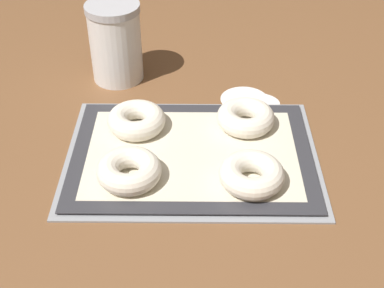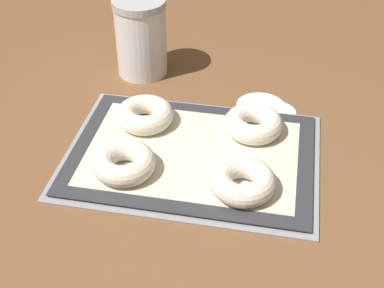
{
  "view_description": "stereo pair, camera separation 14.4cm",
  "coord_description": "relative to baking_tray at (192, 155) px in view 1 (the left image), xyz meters",
  "views": [
    {
      "loc": [
        -0.01,
        -0.78,
        0.67
      ],
      "look_at": [
        -0.01,
        0.02,
        0.03
      ],
      "focal_mm": 50.0,
      "sensor_mm": 36.0,
      "label": 1
    },
    {
      "loc": [
        0.14,
        -0.76,
        0.67
      ],
      "look_at": [
        -0.01,
        0.02,
        0.03
      ],
      "focal_mm": 50.0,
      "sensor_mm": 36.0,
      "label": 2
    }
  ],
  "objects": [
    {
      "name": "flour_patch_near",
      "position": [
        0.14,
        0.19,
        -0.0
      ],
      "size": [
        0.11,
        0.08,
        0.0
      ],
      "color": "white",
      "rests_on": "ground_plane"
    },
    {
      "name": "bagel_back_left",
      "position": [
        -0.11,
        0.08,
        0.03
      ],
      "size": [
        0.12,
        0.12,
        0.04
      ],
      "color": "silver",
      "rests_on": "baking_mat"
    },
    {
      "name": "ground_plane",
      "position": [
        0.01,
        -0.02,
        -0.0
      ],
      "size": [
        2.8,
        2.8,
        0.0
      ],
      "primitive_type": "plane",
      "color": "brown"
    },
    {
      "name": "flour_canister",
      "position": [
        -0.18,
        0.29,
        0.09
      ],
      "size": [
        0.12,
        0.12,
        0.18
      ],
      "color": "white",
      "rests_on": "ground_plane"
    },
    {
      "name": "bagel_back_right",
      "position": [
        0.11,
        0.09,
        0.03
      ],
      "size": [
        0.12,
        0.12,
        0.04
      ],
      "color": "silver",
      "rests_on": "baking_mat"
    },
    {
      "name": "bagel_front_right",
      "position": [
        0.11,
        -0.09,
        0.03
      ],
      "size": [
        0.12,
        0.12,
        0.04
      ],
      "color": "silver",
      "rests_on": "baking_mat"
    },
    {
      "name": "baking_mat",
      "position": [
        0.0,
        0.0,
        0.01
      ],
      "size": [
        0.46,
        0.33,
        0.0
      ],
      "color": "#333338",
      "rests_on": "baking_tray"
    },
    {
      "name": "flour_patch_far",
      "position": [
        0.12,
        0.2,
        -0.0
      ],
      "size": [
        0.11,
        0.1,
        0.0
      ],
      "color": "white",
      "rests_on": "ground_plane"
    },
    {
      "name": "baking_tray",
      "position": [
        0.0,
        0.0,
        0.0
      ],
      "size": [
        0.49,
        0.35,
        0.01
      ],
      "color": "#93969B",
      "rests_on": "ground_plane"
    },
    {
      "name": "bagel_front_left",
      "position": [
        -0.11,
        -0.08,
        0.03
      ],
      "size": [
        0.12,
        0.12,
        0.04
      ],
      "color": "silver",
      "rests_on": "baking_mat"
    }
  ]
}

